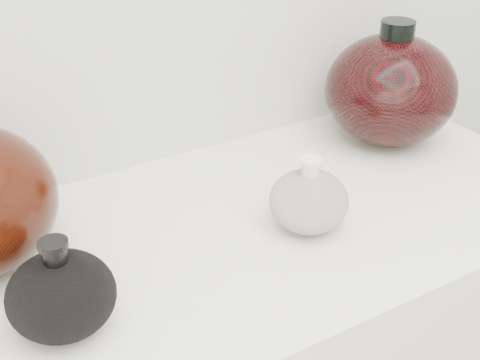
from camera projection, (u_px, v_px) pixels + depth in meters
black_gourd_vase at (61, 295)px, 0.75m from camera, size 0.16×0.16×0.12m
cream_gourd_vase at (309, 200)px, 0.94m from camera, size 0.12×0.12×0.11m
right_round_pot at (391, 89)px, 1.17m from camera, size 0.23×0.23×0.22m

